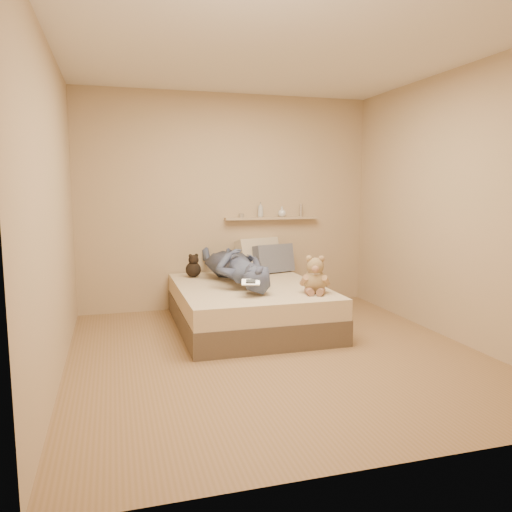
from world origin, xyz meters
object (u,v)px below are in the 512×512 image
object	(u,v)px
game_console	(251,282)
pillow_cream	(259,255)
dark_plush	(193,267)
pillow_grey	(274,259)
person	(235,265)
wall_shelf	(272,218)
bed	(249,306)
teddy_bear	(315,278)

from	to	relation	value
game_console	pillow_cream	distance (m)	1.52
dark_plush	pillow_grey	bearing A→B (deg)	3.20
dark_plush	pillow_cream	bearing A→B (deg)	13.03
dark_plush	person	bearing A→B (deg)	-49.63
pillow_cream	person	size ratio (longest dim) A/B	0.34
game_console	wall_shelf	bearing A→B (deg)	65.37
dark_plush	pillow_cream	xyz separation A→B (m)	(0.85, 0.20, 0.08)
dark_plush	person	distance (m)	0.60
bed	game_console	size ratio (longest dim) A/B	10.44
teddy_bear	dark_plush	world-z (taller)	teddy_bear
pillow_grey	wall_shelf	world-z (taller)	wall_shelf
bed	teddy_bear	size ratio (longest dim) A/B	5.02
teddy_bear	person	size ratio (longest dim) A/B	0.24
game_console	pillow_cream	world-z (taller)	pillow_cream
dark_plush	wall_shelf	bearing A→B (deg)	14.78
dark_plush	bed	bearing A→B (deg)	-52.25
pillow_cream	wall_shelf	bearing A→B (deg)	21.95
teddy_bear	bed	bearing A→B (deg)	131.92
game_console	pillow_grey	xyz separation A→B (m)	(0.65, 1.30, 0.02)
teddy_bear	wall_shelf	distance (m)	1.56
bed	wall_shelf	size ratio (longest dim) A/B	1.58
pillow_cream	teddy_bear	bearing A→B (deg)	-83.41
teddy_bear	pillow_cream	size ratio (longest dim) A/B	0.69
teddy_bear	dark_plush	size ratio (longest dim) A/B	1.38
dark_plush	pillow_grey	size ratio (longest dim) A/B	0.55
teddy_bear	pillow_cream	distance (m)	1.42
game_console	teddy_bear	size ratio (longest dim) A/B	0.48
game_console	bed	bearing A→B (deg)	76.60
pillow_grey	person	distance (m)	0.80
game_console	teddy_bear	xyz separation A→B (m)	(0.66, 0.03, 0.01)
pillow_cream	person	distance (m)	0.80
bed	person	xyz separation A→B (m)	(-0.10, 0.18, 0.42)
bed	wall_shelf	distance (m)	1.38
pillow_grey	teddy_bear	bearing A→B (deg)	-89.49
bed	person	bearing A→B (deg)	120.12
teddy_bear	dark_plush	distance (m)	1.57
game_console	person	world-z (taller)	person
dark_plush	person	xyz separation A→B (m)	(0.39, -0.46, 0.07)
bed	dark_plush	xyz separation A→B (m)	(-0.49, 0.63, 0.34)
bed	person	world-z (taller)	person
game_console	teddy_bear	distance (m)	0.66
pillow_cream	pillow_grey	distance (m)	0.21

